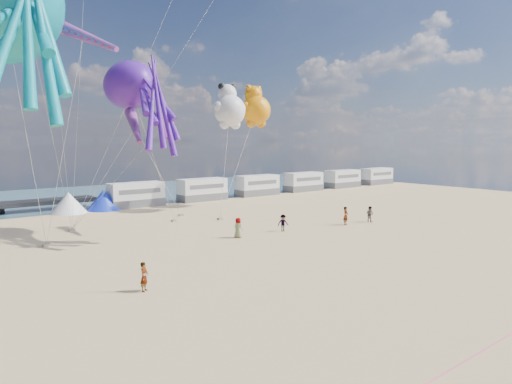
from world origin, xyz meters
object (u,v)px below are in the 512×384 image
object	(u,v)px
motorhome_1	(202,190)
kite_teddy_orange	(256,110)
standing_person	(144,277)
beachgoer_5	(346,216)
sandbag_a	(46,245)
sandbag_e	(72,230)
tent_white	(69,203)
motorhome_2	(257,185)
kite_octopus_purple	(130,85)
motorhome_4	(343,179)
sandbag_c	(220,219)
beachgoer_0	(238,228)
beachgoer_1	(370,214)
windsock_mid	(135,127)
tent_blue	(104,200)
beachgoer_2	(283,223)
kite_panda	(230,111)
motorhome_5	(377,176)
kite_octopus_teal	(3,6)
windsock_left	(83,36)
motorhome_0	(136,195)
sandbag_d	(181,215)
windsock_right	(164,126)
sandbag_b	(174,221)

from	to	relation	value
motorhome_1	kite_teddy_orange	size ratio (longest dim) A/B	1.07
standing_person	beachgoer_5	xyz separation A→B (m)	(23.66, 6.28, 0.08)
sandbag_a	sandbag_e	xyz separation A→B (m)	(3.29, 4.77, 0.00)
tent_white	beachgoer_5	world-z (taller)	tent_white
motorhome_2	kite_octopus_purple	size ratio (longest dim) A/B	0.63
motorhome_4	sandbag_c	world-z (taller)	motorhome_4
beachgoer_0	beachgoer_1	size ratio (longest dim) A/B	1.07
windsock_mid	motorhome_2	bearing A→B (deg)	50.54
tent_blue	beachgoer_1	xyz separation A→B (m)	(18.07, -24.42, -0.41)
beachgoer_0	beachgoer_2	xyz separation A→B (m)	(4.77, -0.30, -0.09)
sandbag_e	tent_white	bearing A→B (deg)	75.22
tent_blue	beachgoer_1	distance (m)	30.38
kite_panda	motorhome_5	bearing A→B (deg)	30.09
kite_octopus_teal	windsock_left	size ratio (longest dim) A/B	1.77
motorhome_0	beachgoer_1	distance (m)	28.19
motorhome_0	motorhome_4	bearing A→B (deg)	0.00
sandbag_a	windsock_mid	bearing A→B (deg)	-19.27
sandbag_c	kite_octopus_purple	world-z (taller)	kite_octopus_purple
standing_person	motorhome_2	bearing A→B (deg)	3.07
sandbag_e	kite_octopus_teal	size ratio (longest dim) A/B	0.04
beachgoer_1	sandbag_e	size ratio (longest dim) A/B	3.17
sandbag_c	sandbag_d	bearing A→B (deg)	113.37
beachgoer_5	windsock_right	world-z (taller)	windsock_right
beachgoer_5	sandbag_e	xyz separation A→B (m)	(-21.85, 13.01, -0.78)
standing_person	kite_panda	bearing A→B (deg)	5.27
sandbag_b	sandbag_c	size ratio (longest dim) A/B	1.00
motorhome_5	kite_octopus_purple	world-z (taller)	kite_octopus_purple
motorhome_1	beachgoer_1	bearing A→B (deg)	-79.40
sandbag_d	windsock_mid	distance (m)	15.17
tent_white	sandbag_d	xyz separation A→B (m)	(8.96, -9.49, -1.09)
motorhome_5	windsock_mid	distance (m)	58.56
beachgoer_0	sandbag_b	size ratio (longest dim) A/B	3.39
motorhome_4	windsock_right	size ratio (longest dim) A/B	1.32
motorhome_4	sandbag_b	distance (m)	41.20
motorhome_0	windsock_right	bearing A→B (deg)	-104.04
windsock_mid	windsock_right	xyz separation A→B (m)	(3.82, 2.58, 0.24)
beachgoer_0	beachgoer_5	size ratio (longest dim) A/B	0.96
beachgoer_0	kite_octopus_purple	xyz separation A→B (m)	(-5.81, 7.85, 12.03)
sandbag_b	kite_octopus_purple	world-z (taller)	kite_octopus_purple
motorhome_1	sandbag_b	size ratio (longest dim) A/B	13.20
windsock_left	motorhome_1	bearing A→B (deg)	26.16
kite_octopus_purple	kite_panda	distance (m)	15.10
tent_blue	motorhome_5	bearing A→B (deg)	0.00
tent_blue	sandbag_e	xyz separation A→B (m)	(-6.89, -10.98, -1.09)
motorhome_2	beachgoer_0	distance (m)	29.77
motorhome_0	kite_panda	distance (m)	15.67
motorhome_0	sandbag_b	bearing A→B (deg)	-96.15
motorhome_5	sandbag_d	world-z (taller)	motorhome_5
motorhome_2	standing_person	xyz separation A→B (m)	(-31.71, -30.26, -0.70)
motorhome_0	kite_octopus_purple	size ratio (longest dim) A/B	0.63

